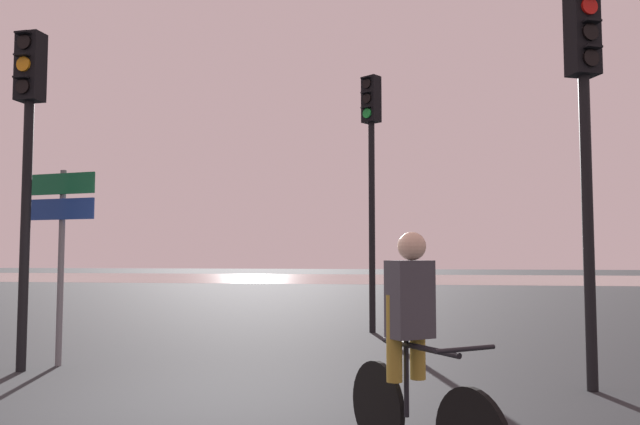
# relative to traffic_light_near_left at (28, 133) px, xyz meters

# --- Properties ---
(ground_plane) EXTENTS (120.00, 120.00, 0.00)m
(ground_plane) POSITION_rel_traffic_light_near_left_xyz_m (2.79, -1.57, -3.02)
(ground_plane) COLOR black
(water_strip) EXTENTS (80.00, 16.00, 0.01)m
(water_strip) POSITION_rel_traffic_light_near_left_xyz_m (2.79, 31.96, -3.02)
(water_strip) COLOR gray
(water_strip) RESTS_ON ground
(traffic_light_near_left) EXTENTS (0.34, 0.36, 4.34)m
(traffic_light_near_left) POSITION_rel_traffic_light_near_left_xyz_m (0.00, 0.00, 0.00)
(traffic_light_near_left) COLOR black
(traffic_light_near_left) RESTS_ON ground
(traffic_light_center) EXTENTS (0.40, 0.42, 4.92)m
(traffic_light_center) POSITION_rel_traffic_light_near_left_xyz_m (4.11, 4.61, 0.36)
(traffic_light_center) COLOR black
(traffic_light_center) RESTS_ON ground
(traffic_light_near_right) EXTENTS (0.39, 0.41, 4.35)m
(traffic_light_near_right) POSITION_rel_traffic_light_near_left_xyz_m (6.79, -0.14, 0.00)
(traffic_light_near_right) COLOR black
(traffic_light_near_right) RESTS_ON ground
(direction_sign_post) EXTENTS (1.09, 0.23, 2.60)m
(direction_sign_post) POSITION_rel_traffic_light_near_left_xyz_m (0.23, 0.42, -1.23)
(direction_sign_post) COLOR slate
(direction_sign_post) RESTS_ON ground
(cyclist) EXTENTS (1.04, 1.41, 1.62)m
(cyclist) POSITION_rel_traffic_light_near_left_xyz_m (4.89, -2.88, -2.20)
(cyclist) COLOR black
(cyclist) RESTS_ON ground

